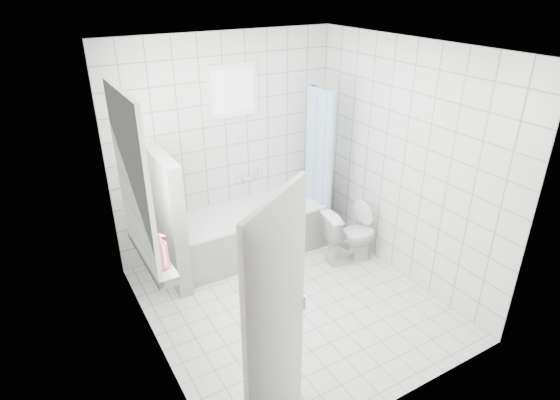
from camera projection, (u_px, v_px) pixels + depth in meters
ground at (292, 303)px, 4.96m from camera, size 3.00×3.00×0.00m
ceiling at (295, 48)px, 3.82m from camera, size 3.00×3.00×0.00m
wall_back at (227, 146)px, 5.56m from camera, size 2.80×0.02×2.60m
wall_front at (407, 271)px, 3.23m from camera, size 2.80×0.02×2.60m
wall_left at (145, 229)px, 3.76m from camera, size 0.02×3.00×2.60m
wall_right at (404, 164)px, 5.03m from camera, size 0.02×3.00×2.60m
window_left at (136, 181)px, 3.88m from camera, size 0.01×0.90×1.40m
window_back at (234, 91)px, 5.28m from camera, size 0.50×0.01×0.50m
window_sill at (152, 255)px, 4.22m from camera, size 0.18×1.02×0.08m
door at (276, 330)px, 3.13m from camera, size 0.69×0.47×2.00m
bathtub at (249, 231)px, 5.74m from camera, size 1.86×0.77×0.58m
partition_wall at (168, 220)px, 5.05m from camera, size 0.15×0.85×1.50m
tiled_ledge at (319, 202)px, 6.50m from camera, size 0.40×0.24×0.55m
toilet at (350, 236)px, 5.56m from camera, size 0.70×0.48×0.66m
curtain_rod at (314, 84)px, 5.37m from camera, size 0.02×0.80×0.02m
shower_curtain at (317, 161)px, 5.66m from camera, size 0.14×0.48×1.78m
tub_faucet at (243, 179)px, 5.80m from camera, size 0.18×0.06×0.06m
sill_bottles at (153, 240)px, 4.10m from camera, size 0.18×0.74×0.33m
ledge_bottles at (321, 178)px, 6.29m from camera, size 0.17×0.15×0.27m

